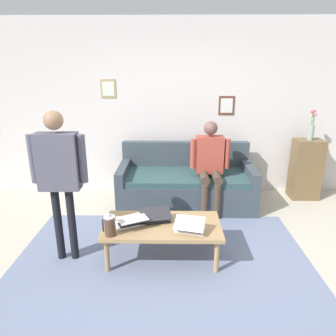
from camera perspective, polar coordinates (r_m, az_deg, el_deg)
ground_plane at (r=3.39m, az=0.37°, el=-17.55°), size 7.68×7.68×0.00m
area_rug at (r=3.43m, az=-1.06°, el=-16.95°), size 3.16×2.15×0.01m
back_wall at (r=5.00m, az=0.62°, el=10.87°), size 7.04×0.11×2.70m
couch at (r=4.65m, az=3.30°, el=-3.04°), size 1.96×0.91×0.88m
coffee_table at (r=3.33m, az=-1.04°, el=-10.92°), size 1.23×0.64×0.40m
laptop_left at (r=3.18m, az=4.07°, el=-10.80°), size 0.35×0.32×0.15m
laptop_center at (r=3.36m, az=-2.45°, el=-9.08°), size 0.38×0.33×0.14m
laptop_right at (r=3.29m, az=-6.89°, el=-9.81°), size 0.40×0.40×0.11m
french_press at (r=3.11m, az=-10.67°, el=-10.40°), size 0.13×0.11×0.23m
side_shelf at (r=5.26m, az=24.06°, el=-0.21°), size 0.42×0.32×0.93m
flower_vase at (r=5.11m, az=24.97°, el=6.69°), size 0.09×0.09×0.45m
person_standing at (r=3.24m, az=-19.50°, el=-0.10°), size 0.56×0.19×1.59m
person_seated at (r=4.32m, az=7.75°, el=1.13°), size 0.55×0.51×1.28m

